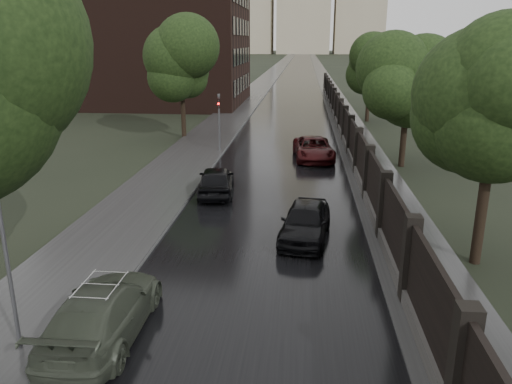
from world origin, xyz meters
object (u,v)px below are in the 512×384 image
tree_right_c (370,68)px  car_right_near (305,221)px  car_right_far (313,149)px  tree_right_a (494,121)px  lamp_post (6,254)px  tree_right_b (408,84)px  traffic_light (219,118)px  hatchback_left (216,181)px  tree_left_far (181,70)px  volga_sedan (103,311)px

tree_right_c → car_right_near: 31.23m
tree_right_c → car_right_far: bearing=-107.8°
tree_right_a → car_right_far: size_ratio=1.35×
tree_right_c → lamp_post: (-12.90, -38.50, -2.28)m
tree_right_b → lamp_post: bearing=-122.2°
traffic_light → hatchback_left: bearing=-81.6°
tree_left_far → tree_right_b: size_ratio=1.05×
volga_sedan → hatchback_left: volga_sedan is taller
lamp_post → traffic_light: 23.52m
tree_right_a → traffic_light: bearing=124.8°
car_right_near → tree_right_b: bearing=71.8°
tree_right_b → car_right_far: size_ratio=1.35×
tree_right_b → car_right_far: 6.96m
tree_left_far → volga_sedan: 28.32m
tree_right_a → hatchback_left: size_ratio=1.64×
tree_right_b → lamp_post: 24.33m
hatchback_left → car_right_near: size_ratio=0.99×
tree_right_b → traffic_light: 12.44m
tree_left_far → tree_right_a: 26.91m
tree_right_c → hatchback_left: size_ratio=1.64×
tree_left_far → tree_right_c: bearing=32.8°
tree_right_b → hatchback_left: 13.13m
volga_sedan → lamp_post: bearing=25.8°
tree_right_a → car_right_far: tree_right_a is taller
tree_right_b → hatchback_left: (-10.34, -6.90, -4.22)m
hatchback_left → car_right_far: (4.97, 8.22, -0.01)m
lamp_post → volga_sedan: 2.79m
tree_right_a → lamp_post: size_ratio=1.37×
volga_sedan → tree_right_c: bearing=-107.1°
traffic_light → volga_sedan: size_ratio=0.80×
tree_right_c → car_right_near: bearing=-101.0°
tree_right_a → lamp_post: 14.62m
lamp_post → car_right_far: (7.53, 21.81, -1.95)m
tree_right_a → tree_right_b: (0.00, 14.00, 0.00)m
tree_right_a → car_right_near: size_ratio=1.63×
car_right_far → tree_left_far: bearing=141.3°
tree_right_a → car_right_far: (-5.37, 15.31, -4.23)m
car_right_near → car_right_far: 13.70m
car_right_far → car_right_near: bearing=-97.4°
tree_left_far → tree_right_c: size_ratio=1.05×
tree_right_c → tree_left_far: bearing=-147.2°
traffic_light → hatchback_left: traffic_light is taller
tree_right_c → traffic_light: 19.26m
tree_left_far → tree_right_a: bearing=-54.8°
tree_right_c → volga_sedan: 39.44m
tree_right_c → car_right_far: 18.03m
car_right_near → traffic_light: bearing=118.2°
volga_sedan → tree_right_a: bearing=-153.8°
car_right_near → tree_right_a: bearing=-8.1°
car_right_near → lamp_post: bearing=-123.5°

